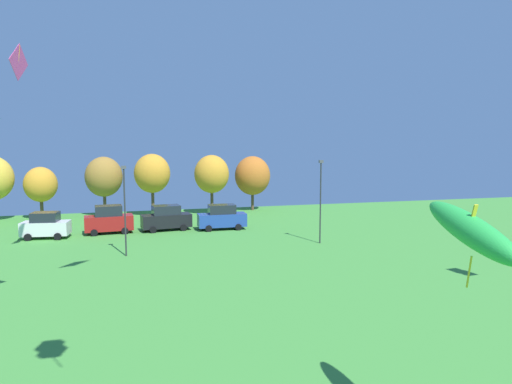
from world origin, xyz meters
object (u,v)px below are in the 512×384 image
parked_car_third_from_left (166,218)px  light_post_0 (125,206)px  treeline_tree_2 (41,185)px  treeline_tree_5 (212,174)px  treeline_tree_6 (253,176)px  kite_flying_2 (471,231)px  treeline_tree_3 (104,177)px  parked_car_leftmost (46,226)px  treeline_tree_4 (152,174)px  kite_flying_5 (19,62)px  light_post_2 (321,197)px  parked_car_second_from_left (109,220)px  kite_flying_1 (4,139)px  parked_car_rightmost_in_row (222,217)px

parked_car_third_from_left → light_post_0: size_ratio=0.72×
treeline_tree_2 → treeline_tree_5: bearing=-4.6°
treeline_tree_6 → kite_flying_2: bearing=-97.8°
light_post_0 → treeline_tree_2: 22.38m
treeline_tree_3 → parked_car_leftmost: bearing=-109.1°
treeline_tree_2 → treeline_tree_4: size_ratio=0.81×
kite_flying_2 → kite_flying_5: 29.73m
light_post_0 → treeline_tree_5: 21.16m
light_post_0 → light_post_2: (15.93, 0.37, 0.13)m
kite_flying_2 → light_post_2: bearing=75.0°
treeline_tree_5 → light_post_0: bearing=-117.4°
treeline_tree_5 → parked_car_third_from_left: bearing=-123.6°
parked_car_leftmost → treeline_tree_2: treeline_tree_2 is taller
kite_flying_2 → kite_flying_5: (-15.39, 24.30, 7.53)m
kite_flying_5 → parked_car_second_from_left: size_ratio=0.53×
treeline_tree_5 → treeline_tree_3: bearing=169.3°
kite_flying_5 → treeline_tree_4: kite_flying_5 is taller
treeline_tree_4 → treeline_tree_5: bearing=-4.5°
light_post_2 → parked_car_second_from_left: bearing=152.6°
kite_flying_5 → parked_car_leftmost: kite_flying_5 is taller
parked_car_second_from_left → treeline_tree_2: treeline_tree_2 is taller
treeline_tree_4 → kite_flying_1: bearing=-104.6°
parked_car_leftmost → treeline_tree_6: (22.30, 12.09, 3.23)m
treeline_tree_5 → treeline_tree_6: 5.87m
parked_car_leftmost → treeline_tree_5: 19.95m
kite_flying_1 → parked_car_leftmost: bearing=95.4°
parked_car_second_from_left → light_post_0: size_ratio=0.66×
light_post_0 → treeline_tree_6: 25.69m
parked_car_second_from_left → kite_flying_2: bearing=-78.5°
parked_car_rightmost_in_row → light_post_2: light_post_2 is taller
parked_car_third_from_left → light_post_2: bearing=-44.4°
parked_car_rightmost_in_row → light_post_2: bearing=-49.9°
kite_flying_5 → light_post_2: 24.50m
kite_flying_1 → light_post_2: kite_flying_1 is taller
parked_car_second_from_left → parked_car_rightmost_in_row: size_ratio=0.96×
kite_flying_5 → treeline_tree_3: 24.53m
treeline_tree_2 → treeline_tree_3: bearing=6.9°
light_post_0 → treeline_tree_4: 19.54m
light_post_0 → treeline_tree_5: bearing=62.6°
parked_car_third_from_left → treeline_tree_3: (-6.36, 11.46, 3.35)m
kite_flying_1 → treeline_tree_5: size_ratio=0.41×
kite_flying_2 → treeline_tree_2: bearing=111.8°
kite_flying_1 → treeline_tree_5: bearing=63.6°
parked_car_rightmost_in_row → treeline_tree_4: treeline_tree_4 is taller
kite_flying_1 → parked_car_third_from_left: (8.82, 20.80, -7.49)m
kite_flying_5 → treeline_tree_2: 23.96m
kite_flying_1 → treeline_tree_6: bearing=57.3°
light_post_2 → kite_flying_2: bearing=-105.0°
parked_car_second_from_left → treeline_tree_5: bearing=33.7°
parked_car_rightmost_in_row → treeline_tree_6: size_ratio=0.69×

